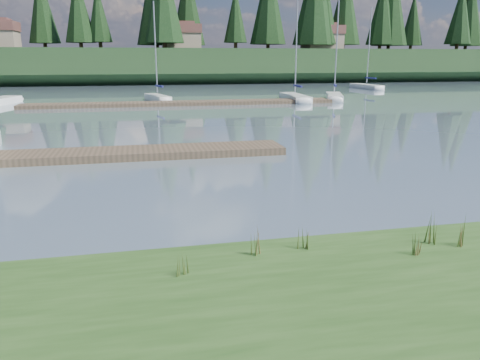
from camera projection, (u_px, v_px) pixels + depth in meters
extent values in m
plane|color=gray|center=(159.00, 106.00, 39.00)|extent=(200.00, 200.00, 0.00)
cube|color=black|center=(145.00, 66.00, 79.00)|extent=(200.00, 20.00, 5.00)
cube|color=#4C3D2C|center=(83.00, 155.00, 18.29)|extent=(16.00, 2.00, 0.30)
cube|color=#4C3D2C|center=(183.00, 103.00, 39.38)|extent=(26.00, 2.20, 0.30)
ellipsoid|color=white|center=(14.00, 99.00, 42.24)|extent=(2.04, 2.31, 0.70)
cube|color=white|center=(158.00, 99.00, 42.83)|extent=(2.31, 5.13, 0.70)
ellipsoid|color=white|center=(150.00, 97.00, 45.00)|extent=(1.39, 1.59, 0.70)
cylinder|color=silver|center=(155.00, 48.00, 41.69)|extent=(0.12, 0.12, 7.87)
cube|color=navy|center=(159.00, 86.00, 41.94)|extent=(0.67, 1.98, 0.20)
cube|color=white|center=(295.00, 98.00, 43.38)|extent=(1.97, 6.65, 0.70)
ellipsoid|color=white|center=(286.00, 96.00, 46.52)|extent=(1.56, 1.89, 0.70)
cylinder|color=silver|center=(297.00, 35.00, 41.96)|extent=(0.12, 0.12, 10.07)
cube|color=navy|center=(298.00, 86.00, 42.23)|extent=(0.39, 2.61, 0.20)
cube|color=white|center=(334.00, 97.00, 44.31)|extent=(3.37, 6.07, 0.70)
ellipsoid|color=white|center=(333.00, 95.00, 47.17)|extent=(1.79, 1.98, 0.70)
cylinder|color=silver|center=(337.00, 40.00, 42.99)|extent=(0.12, 0.12, 9.21)
cube|color=navy|center=(335.00, 85.00, 43.23)|extent=(1.02, 2.29, 0.20)
cube|color=white|center=(366.00, 87.00, 60.08)|extent=(1.81, 6.22, 0.70)
ellipsoid|color=white|center=(354.00, 86.00, 62.92)|extent=(1.45, 1.76, 0.70)
cylinder|color=silver|center=(369.00, 45.00, 58.77)|extent=(0.12, 0.12, 9.15)
cube|color=navy|center=(371.00, 78.00, 59.00)|extent=(0.37, 2.45, 0.20)
cone|color=#475B23|center=(250.00, 238.00, 8.45)|extent=(0.03, 0.03, 0.65)
cone|color=brown|center=(257.00, 243.00, 8.43)|extent=(0.03, 0.03, 0.52)
cone|color=#475B23|center=(253.00, 236.00, 8.48)|extent=(0.03, 0.03, 0.71)
cone|color=brown|center=(258.00, 243.00, 8.48)|extent=(0.03, 0.03, 0.45)
cone|color=#475B23|center=(252.00, 242.00, 8.39)|extent=(0.03, 0.03, 0.58)
cone|color=#475B23|center=(301.00, 236.00, 8.74)|extent=(0.03, 0.03, 0.51)
cone|color=brown|center=(308.00, 240.00, 8.71)|extent=(0.03, 0.03, 0.41)
cone|color=#475B23|center=(304.00, 234.00, 8.77)|extent=(0.03, 0.03, 0.57)
cone|color=brown|center=(309.00, 240.00, 8.76)|extent=(0.03, 0.03, 0.36)
cone|color=#475B23|center=(303.00, 239.00, 8.67)|extent=(0.03, 0.03, 0.46)
cone|color=#475B23|center=(429.00, 228.00, 8.98)|extent=(0.03, 0.03, 0.62)
cone|color=brown|center=(436.00, 232.00, 8.95)|extent=(0.03, 0.03, 0.50)
cone|color=#475B23|center=(431.00, 226.00, 9.01)|extent=(0.03, 0.03, 0.68)
cone|color=brown|center=(436.00, 233.00, 9.01)|extent=(0.03, 0.03, 0.43)
cone|color=#475B23|center=(432.00, 231.00, 8.92)|extent=(0.03, 0.03, 0.56)
cone|color=#475B23|center=(179.00, 263.00, 7.72)|extent=(0.03, 0.03, 0.41)
cone|color=brown|center=(186.00, 266.00, 7.69)|extent=(0.03, 0.03, 0.33)
cone|color=#475B23|center=(182.00, 261.00, 7.76)|extent=(0.03, 0.03, 0.45)
cone|color=brown|center=(188.00, 266.00, 7.74)|extent=(0.03, 0.03, 0.29)
cone|color=#475B23|center=(181.00, 266.00, 7.66)|extent=(0.03, 0.03, 0.37)
cone|color=#475B23|center=(414.00, 244.00, 8.49)|extent=(0.03, 0.03, 0.42)
cone|color=brown|center=(422.00, 247.00, 8.46)|extent=(0.03, 0.03, 0.34)
cone|color=#475B23|center=(417.00, 242.00, 8.53)|extent=(0.03, 0.03, 0.46)
cone|color=brown|center=(422.00, 247.00, 8.51)|extent=(0.03, 0.03, 0.29)
cone|color=#475B23|center=(418.00, 246.00, 8.43)|extent=(0.03, 0.03, 0.38)
cone|color=#475B23|center=(458.00, 230.00, 8.89)|extent=(0.03, 0.03, 0.63)
cone|color=brown|center=(465.00, 234.00, 8.86)|extent=(0.03, 0.03, 0.50)
cone|color=#475B23|center=(460.00, 228.00, 8.92)|extent=(0.03, 0.03, 0.69)
cone|color=brown|center=(465.00, 235.00, 8.91)|extent=(0.03, 0.03, 0.44)
cone|color=#475B23|center=(462.00, 233.00, 8.83)|extent=(0.03, 0.03, 0.56)
cube|color=#33281C|center=(242.00, 257.00, 9.13)|extent=(60.00, 0.50, 0.14)
cylinder|color=#382619|center=(81.00, 45.00, 75.11)|extent=(0.60, 0.60, 1.80)
cone|color=black|center=(78.00, 6.00, 73.64)|extent=(4.84, 4.84, 11.00)
cylinder|color=#382619|center=(165.00, 44.00, 72.15)|extent=(0.60, 0.60, 1.80)
cylinder|color=#382619|center=(236.00, 45.00, 78.43)|extent=(0.60, 0.60, 1.80)
cone|color=black|center=(236.00, 14.00, 77.18)|extent=(3.96, 3.96, 9.00)
cylinder|color=#382619|center=(313.00, 46.00, 79.25)|extent=(0.60, 0.60, 1.80)
cylinder|color=#382619|center=(380.00, 46.00, 85.00)|extent=(0.60, 0.60, 1.80)
cone|color=black|center=(382.00, 10.00, 83.41)|extent=(5.28, 5.28, 12.00)
cylinder|color=#382619|center=(457.00, 46.00, 83.93)|extent=(0.60, 0.60, 1.80)
cone|color=black|center=(460.00, 13.00, 82.51)|extent=(4.62, 4.62, 10.50)
cube|color=gray|center=(181.00, 42.00, 77.38)|extent=(6.00, 5.00, 2.80)
cube|color=brown|center=(181.00, 29.00, 76.85)|extent=(6.30, 5.30, 1.40)
cube|color=brown|center=(181.00, 24.00, 76.64)|extent=(4.20, 3.60, 0.70)
cube|color=gray|center=(322.00, 43.00, 80.49)|extent=(6.00, 5.00, 2.80)
cube|color=brown|center=(322.00, 30.00, 79.96)|extent=(6.30, 5.30, 1.40)
cube|color=brown|center=(323.00, 25.00, 79.75)|extent=(4.20, 3.60, 0.70)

